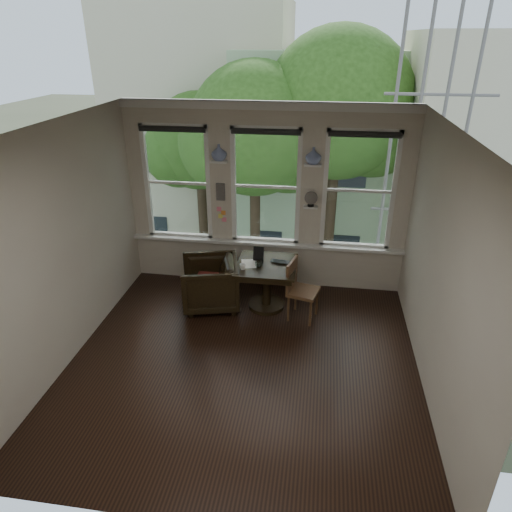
% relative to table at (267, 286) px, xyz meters
% --- Properties ---
extents(ground, '(4.50, 4.50, 0.00)m').
position_rel_table_xyz_m(ground, '(-0.13, -1.39, -0.38)').
color(ground, black).
rests_on(ground, ground).
extents(ceiling, '(4.50, 4.50, 0.00)m').
position_rel_table_xyz_m(ceiling, '(-0.13, -1.39, 2.62)').
color(ceiling, silver).
rests_on(ceiling, ground).
extents(wall_back, '(4.50, 0.00, 4.50)m').
position_rel_table_xyz_m(wall_back, '(-0.13, 0.86, 1.12)').
color(wall_back, beige).
rests_on(wall_back, ground).
extents(wall_front, '(4.50, 0.00, 4.50)m').
position_rel_table_xyz_m(wall_front, '(-0.13, -3.64, 1.12)').
color(wall_front, beige).
rests_on(wall_front, ground).
extents(wall_left, '(0.00, 4.50, 4.50)m').
position_rel_table_xyz_m(wall_left, '(-2.38, -1.39, 1.12)').
color(wall_left, beige).
rests_on(wall_left, ground).
extents(wall_right, '(0.00, 4.50, 4.50)m').
position_rel_table_xyz_m(wall_right, '(2.12, -1.39, 1.12)').
color(wall_right, beige).
rests_on(wall_right, ground).
extents(window_left, '(1.10, 0.12, 1.90)m').
position_rel_table_xyz_m(window_left, '(-1.58, 0.86, 1.32)').
color(window_left, white).
rests_on(window_left, ground).
extents(window_center, '(1.10, 0.12, 1.90)m').
position_rel_table_xyz_m(window_center, '(-0.13, 0.86, 1.32)').
color(window_center, white).
rests_on(window_center, ground).
extents(window_right, '(1.10, 0.12, 1.90)m').
position_rel_table_xyz_m(window_right, '(1.32, 0.86, 1.32)').
color(window_right, white).
rests_on(window_right, ground).
extents(shelf_left, '(0.26, 0.16, 0.03)m').
position_rel_table_xyz_m(shelf_left, '(-0.86, 0.76, 1.73)').
color(shelf_left, white).
rests_on(shelf_left, ground).
extents(shelf_right, '(0.26, 0.16, 0.03)m').
position_rel_table_xyz_m(shelf_right, '(0.59, 0.76, 1.73)').
color(shelf_right, white).
rests_on(shelf_right, ground).
extents(intercom, '(0.14, 0.06, 0.28)m').
position_rel_table_xyz_m(intercom, '(-0.86, 0.79, 1.23)').
color(intercom, '#59544F').
rests_on(intercom, ground).
extents(sticky_notes, '(0.16, 0.01, 0.24)m').
position_rel_table_xyz_m(sticky_notes, '(-0.86, 0.79, 0.88)').
color(sticky_notes, pink).
rests_on(sticky_notes, ground).
extents(desk_fan, '(0.20, 0.20, 0.24)m').
position_rel_table_xyz_m(desk_fan, '(0.59, 0.74, 1.16)').
color(desk_fan, '#59544F').
rests_on(desk_fan, ground).
extents(vase_left, '(0.24, 0.24, 0.25)m').
position_rel_table_xyz_m(vase_left, '(-0.86, 0.76, 1.86)').
color(vase_left, white).
rests_on(vase_left, shelf_left).
extents(vase_right, '(0.24, 0.24, 0.25)m').
position_rel_table_xyz_m(vase_right, '(0.59, 0.76, 1.86)').
color(vase_right, white).
rests_on(vase_right, shelf_right).
extents(table, '(0.90, 0.90, 0.75)m').
position_rel_table_xyz_m(table, '(0.00, 0.00, 0.00)').
color(table, black).
rests_on(table, ground).
extents(armchair_left, '(1.04, 1.03, 0.79)m').
position_rel_table_xyz_m(armchair_left, '(-0.88, -0.09, 0.02)').
color(armchair_left, black).
rests_on(armchair_left, ground).
extents(cushion_red, '(0.45, 0.45, 0.06)m').
position_rel_table_xyz_m(cushion_red, '(-0.88, -0.09, 0.08)').
color(cushion_red, maroon).
rests_on(cushion_red, armchair_left).
extents(side_chair_right, '(0.51, 0.51, 0.92)m').
position_rel_table_xyz_m(side_chair_right, '(0.58, -0.23, 0.09)').
color(side_chair_right, '#49311A').
rests_on(side_chair_right, ground).
extents(laptop, '(0.32, 0.24, 0.02)m').
position_rel_table_xyz_m(laptop, '(0.19, 0.04, 0.39)').
color(laptop, black).
rests_on(laptop, table).
extents(mug, '(0.11, 0.11, 0.09)m').
position_rel_table_xyz_m(mug, '(-0.33, -0.22, 0.42)').
color(mug, white).
rests_on(mug, table).
extents(drinking_glass, '(0.12, 0.12, 0.09)m').
position_rel_table_xyz_m(drinking_glass, '(-0.10, -0.11, 0.42)').
color(drinking_glass, white).
rests_on(drinking_glass, table).
extents(tablet, '(0.16, 0.08, 0.22)m').
position_rel_table_xyz_m(tablet, '(-0.14, 0.12, 0.48)').
color(tablet, black).
rests_on(tablet, table).
extents(papers, '(0.27, 0.34, 0.00)m').
position_rel_table_xyz_m(papers, '(-0.27, -0.03, 0.38)').
color(papers, silver).
rests_on(papers, table).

